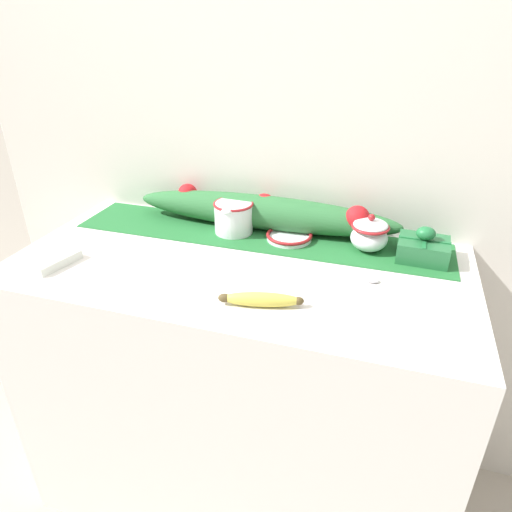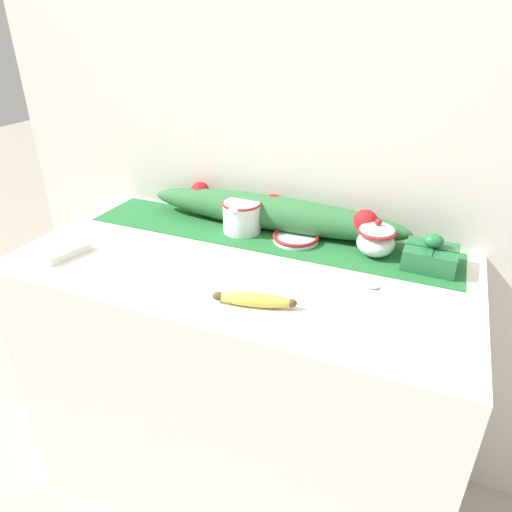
% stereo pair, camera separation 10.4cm
% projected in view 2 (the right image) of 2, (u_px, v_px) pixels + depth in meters
% --- Properties ---
extents(ground_plane, '(12.00, 12.00, 0.00)m').
position_uv_depth(ground_plane, '(244.00, 477.00, 1.69)').
color(ground_plane, '#B2A899').
extents(countertop, '(1.26, 0.62, 0.91)m').
position_uv_depth(countertop, '(242.00, 385.00, 1.48)').
color(countertop, silver).
rests_on(countertop, ground_plane).
extents(back_wall, '(2.06, 0.04, 2.40)m').
position_uv_depth(back_wall, '(283.00, 131.00, 1.40)').
color(back_wall, silver).
rests_on(back_wall, ground_plane).
extents(table_runner, '(1.16, 0.22, 0.00)m').
position_uv_depth(table_runner, '(265.00, 235.00, 1.42)').
color(table_runner, '#236B33').
rests_on(table_runner, countertop).
extents(cream_pitcher, '(0.12, 0.14, 0.10)m').
position_uv_depth(cream_pitcher, '(242.00, 215.00, 1.42)').
color(cream_pitcher, white).
rests_on(cream_pitcher, countertop).
extents(sugar_bowl, '(0.11, 0.11, 0.11)m').
position_uv_depth(sugar_bowl, '(376.00, 239.00, 1.28)').
color(sugar_bowl, white).
rests_on(sugar_bowl, countertop).
extents(small_dish, '(0.14, 0.14, 0.02)m').
position_uv_depth(small_dish, '(296.00, 238.00, 1.38)').
color(small_dish, white).
rests_on(small_dish, countertop).
extents(banana, '(0.20, 0.08, 0.04)m').
position_uv_depth(banana, '(254.00, 300.00, 1.07)').
color(banana, '#DBCC4C').
rests_on(banana, countertop).
extents(spoon, '(0.16, 0.03, 0.01)m').
position_uv_depth(spoon, '(368.00, 285.00, 1.15)').
color(spoon, '#B7B7BC').
rests_on(spoon, countertop).
extents(napkin_stack, '(0.16, 0.16, 0.02)m').
position_uv_depth(napkin_stack, '(58.00, 249.00, 1.31)').
color(napkin_stack, white).
rests_on(napkin_stack, countertop).
extents(gift_box, '(0.14, 0.12, 0.10)m').
position_uv_depth(gift_box, '(431.00, 256.00, 1.22)').
color(gift_box, '#236638').
rests_on(gift_box, countertop).
extents(poinsettia_garland, '(0.86, 0.12, 0.11)m').
position_uv_depth(poinsettia_garland, '(274.00, 212.00, 1.44)').
color(poinsettia_garland, '#2D6B38').
rests_on(poinsettia_garland, countertop).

